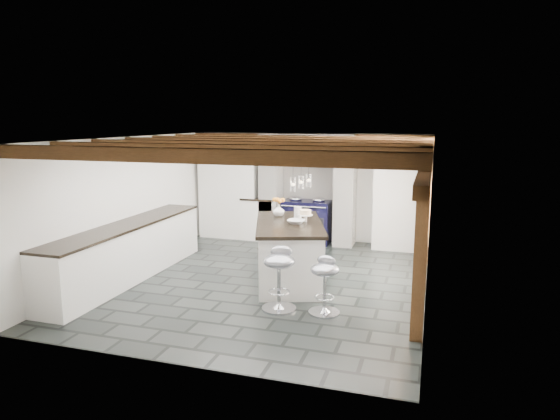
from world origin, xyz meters
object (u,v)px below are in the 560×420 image
(kitchen_island, at_px, (289,251))
(bar_stool_near, at_px, (325,279))
(range_cooker, at_px, (307,221))
(bar_stool_far, at_px, (279,271))

(kitchen_island, xyz_separation_m, bar_stool_near, (0.84, -1.17, -0.01))
(range_cooker, distance_m, bar_stool_near, 3.98)
(bar_stool_far, bearing_deg, range_cooker, 84.37)
(range_cooker, xyz_separation_m, bar_stool_far, (0.57, -3.84, 0.09))
(range_cooker, height_order, bar_stool_near, range_cooker)
(range_cooker, distance_m, kitchen_island, 2.66)
(kitchen_island, relative_size, bar_stool_near, 2.78)
(kitchen_island, bearing_deg, bar_stool_far, -98.68)
(range_cooker, height_order, bar_stool_far, range_cooker)
(kitchen_island, relative_size, bar_stool_far, 2.47)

